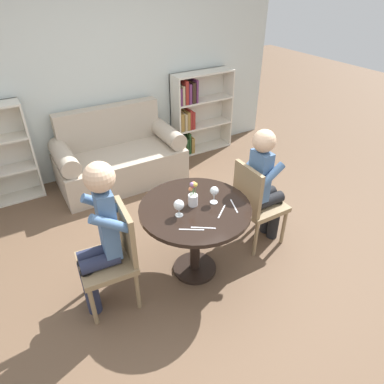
{
  "coord_description": "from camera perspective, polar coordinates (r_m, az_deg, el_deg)",
  "views": [
    {
      "loc": [
        -1.18,
        -1.95,
        2.38
      ],
      "look_at": [
        0.0,
        0.05,
        0.84
      ],
      "focal_mm": 32.0,
      "sensor_mm": 36.0,
      "label": 1
    }
  ],
  "objects": [
    {
      "name": "person_left",
      "position": [
        2.65,
        -15.15,
        -6.98
      ],
      "size": [
        0.44,
        0.36,
        1.31
      ],
      "rotation": [
        0.0,
        0.0,
        -1.66
      ],
      "color": "#282D47",
      "rests_on": "ground_plane"
    },
    {
      "name": "person_right",
      "position": [
        3.3,
        12.02,
        1.19
      ],
      "size": [
        0.42,
        0.34,
        1.23
      ],
      "rotation": [
        0.0,
        0.0,
        1.57
      ],
      "color": "black",
      "rests_on": "ground_plane"
    },
    {
      "name": "round_table",
      "position": [
        2.91,
        0.5,
        -4.8
      ],
      "size": [
        0.94,
        0.94,
        0.72
      ],
      "color": "black",
      "rests_on": "ground_plane"
    },
    {
      "name": "chair_left",
      "position": [
        2.8,
        -12.8,
        -10.01
      ],
      "size": [
        0.45,
        0.45,
        0.9
      ],
      "rotation": [
        0.0,
        0.0,
        -1.66
      ],
      "color": "#937A56",
      "rests_on": "ground_plane"
    },
    {
      "name": "fork_right_setting",
      "position": [
        2.85,
        7.02,
        -2.32
      ],
      "size": [
        0.07,
        0.18,
        0.0
      ],
      "color": "silver",
      "rests_on": "round_table"
    },
    {
      "name": "bookshelf_right",
      "position": [
        5.13,
        0.42,
        12.96
      ],
      "size": [
        0.91,
        0.28,
        1.17
      ],
      "color": "silver",
      "rests_on": "ground_plane"
    },
    {
      "name": "chair_right",
      "position": [
        3.34,
        10.53,
        -1.59
      ],
      "size": [
        0.42,
        0.42,
        0.9
      ],
      "rotation": [
        0.0,
        0.0,
        1.57
      ],
      "color": "#937A56",
      "rests_on": "ground_plane"
    },
    {
      "name": "knife_left_setting",
      "position": [
        2.61,
        1.9,
        -5.97
      ],
      "size": [
        0.16,
        0.12,
        0.0
      ],
      "color": "silver",
      "rests_on": "round_table"
    },
    {
      "name": "ground_plane",
      "position": [
        3.3,
        0.45,
        -12.7
      ],
      "size": [
        16.0,
        16.0,
        0.0
      ],
      "primitive_type": "plane",
      "color": "brown"
    },
    {
      "name": "couch",
      "position": [
        4.52,
        -12.02,
        5.51
      ],
      "size": [
        1.56,
        0.8,
        0.92
      ],
      "color": "#B7A893",
      "rests_on": "ground_plane"
    },
    {
      "name": "back_wall",
      "position": [
        4.55,
        -15.59,
        19.28
      ],
      "size": [
        5.2,
        0.05,
        2.7
      ],
      "color": "silver",
      "rests_on": "ground_plane"
    },
    {
      "name": "wine_glass_right",
      "position": [
        2.82,
        3.73,
        0.11
      ],
      "size": [
        0.07,
        0.07,
        0.15
      ],
      "color": "white",
      "rests_on": "round_table"
    },
    {
      "name": "flower_vase",
      "position": [
        2.8,
        0.18,
        -0.7
      ],
      "size": [
        0.08,
        0.08,
        0.22
      ],
      "color": "silver",
      "rests_on": "round_table"
    },
    {
      "name": "fork_left_setting",
      "position": [
        2.59,
        -0.07,
        -6.28
      ],
      "size": [
        0.17,
        0.11,
        0.0
      ],
      "color": "silver",
      "rests_on": "round_table"
    },
    {
      "name": "knife_right_setting",
      "position": [
        2.78,
        4.98,
        -3.23
      ],
      "size": [
        0.16,
        0.13,
        0.0
      ],
      "color": "silver",
      "rests_on": "round_table"
    },
    {
      "name": "wine_glass_left",
      "position": [
        2.68,
        -2.21,
        -2.24
      ],
      "size": [
        0.08,
        0.08,
        0.14
      ],
      "color": "white",
      "rests_on": "round_table"
    }
  ]
}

